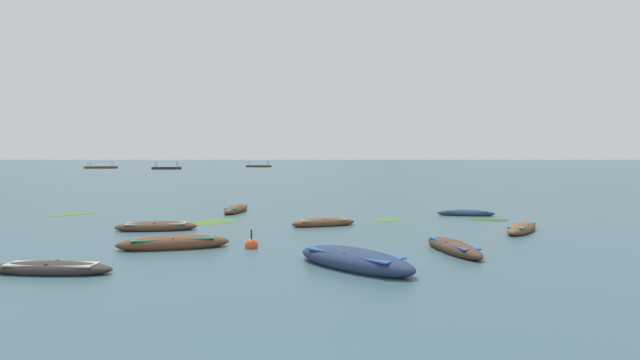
# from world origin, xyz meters

# --- Properties ---
(ground_plane) EXTENTS (6000.00, 6000.00, 0.00)m
(ground_plane) POSITION_xyz_m (0.00, 1500.00, 0.00)
(ground_plane) COLOR #385660
(mountain_0) EXTENTS (730.73, 730.73, 184.22)m
(mountain_0) POSITION_xyz_m (-1321.95, 1815.26, 92.11)
(mountain_0) COLOR #4C5B56
(mountain_0) RESTS_ON ground
(mountain_1) EXTENTS (605.28, 605.28, 185.63)m
(mountain_1) POSITION_xyz_m (-559.96, 2016.01, 92.81)
(mountain_1) COLOR slate
(mountain_1) RESTS_ON ground
(mountain_2) EXTENTS (917.98, 917.98, 218.78)m
(mountain_2) POSITION_xyz_m (176.78, 1762.09, 109.39)
(mountain_2) COLOR #56665B
(mountain_2) RESTS_ON ground
(rowboat_0) EXTENTS (3.91, 1.72, 0.55)m
(rowboat_0) POSITION_xyz_m (-8.74, 17.25, 0.17)
(rowboat_0) COLOR #4C3323
(rowboat_0) RESTS_ON ground
(rowboat_1) EXTENTS (4.26, 4.04, 0.77)m
(rowboat_1) POSITION_xyz_m (0.38, 10.00, 0.24)
(rowboat_1) COLOR navy
(rowboat_1) RESTS_ON ground
(rowboat_2) EXTENTS (3.74, 0.98, 0.45)m
(rowboat_2) POSITION_xyz_m (-8.63, 8.95, 0.14)
(rowboat_2) COLOR #2D2826
(rowboat_2) RESTS_ON ground
(rowboat_3) EXTENTS (2.77, 3.43, 0.53)m
(rowboat_3) POSITION_xyz_m (8.40, 17.39, 0.17)
(rowboat_3) COLOR brown
(rowboat_3) RESTS_ON ground
(rowboat_4) EXTENTS (1.34, 3.71, 0.57)m
(rowboat_4) POSITION_xyz_m (-6.57, 24.81, 0.18)
(rowboat_4) COLOR brown
(rowboat_4) RESTS_ON ground
(rowboat_5) EXTENTS (1.83, 3.71, 0.55)m
(rowboat_5) POSITION_xyz_m (4.07, 12.55, 0.17)
(rowboat_5) COLOR #4C3323
(rowboat_5) RESTS_ON ground
(rowboat_6) EXTENTS (4.28, 2.20, 0.63)m
(rowboat_6) POSITION_xyz_m (-6.36, 12.91, 0.20)
(rowboat_6) COLOR brown
(rowboat_6) RESTS_ON ground
(rowboat_7) EXTENTS (3.43, 1.99, 0.49)m
(rowboat_7) POSITION_xyz_m (-0.85, 18.99, 0.16)
(rowboat_7) COLOR brown
(rowboat_7) RESTS_ON ground
(rowboat_8) EXTENTS (3.42, 1.18, 0.43)m
(rowboat_8) POSITION_xyz_m (7.53, 23.59, 0.14)
(rowboat_8) COLOR navy
(rowboat_8) RESTS_ON ground
(ferry_0) EXTENTS (10.34, 6.06, 2.54)m
(ferry_0) POSITION_xyz_m (-78.71, 148.26, 0.45)
(ferry_0) COLOR brown
(ferry_0) RESTS_ON ground
(ferry_1) EXTENTS (8.94, 4.75, 2.54)m
(ferry_1) POSITION_xyz_m (-52.46, 137.02, 0.45)
(ferry_1) COLOR #2D2826
(ferry_1) RESTS_ON ground
(ferry_2) EXTENTS (9.46, 3.29, 2.54)m
(ferry_2) POSITION_xyz_m (-29.98, 172.16, 0.45)
(ferry_2) COLOR #4C3323
(ferry_2) RESTS_ON ground
(mooring_buoy) EXTENTS (0.50, 0.50, 0.86)m
(mooring_buoy) POSITION_xyz_m (-3.42, 13.07, 0.11)
(mooring_buoy) COLOR #DB4C1E
(mooring_buoy) RESTS_ON ground
(weed_patch_0) EXTENTS (2.27, 2.30, 0.14)m
(weed_patch_0) POSITION_xyz_m (2.55, 21.42, 0.00)
(weed_patch_0) COLOR #477033
(weed_patch_0) RESTS_ON ground
(weed_patch_1) EXTENTS (2.88, 3.05, 0.14)m
(weed_patch_1) POSITION_xyz_m (-16.33, 23.18, 0.00)
(weed_patch_1) COLOR #477033
(weed_patch_1) RESTS_ON ground
(weed_patch_2) EXTENTS (2.21, 1.44, 0.14)m
(weed_patch_2) POSITION_xyz_m (8.25, 21.59, 0.00)
(weed_patch_2) COLOR #2D5628
(weed_patch_2) RESTS_ON ground
(weed_patch_3) EXTENTS (3.57, 3.83, 0.14)m
(weed_patch_3) POSITION_xyz_m (-6.87, 20.21, 0.00)
(weed_patch_3) COLOR #477033
(weed_patch_3) RESTS_ON ground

